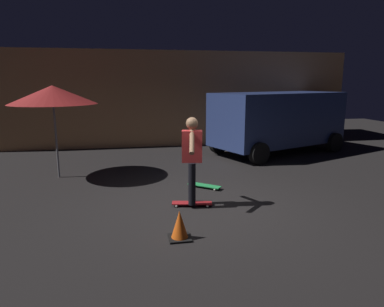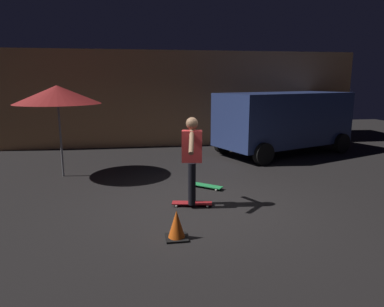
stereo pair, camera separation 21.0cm
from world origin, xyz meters
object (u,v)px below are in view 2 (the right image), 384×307
Objects in this scene: skateboard_ridden at (192,203)px; patio_umbrella at (57,95)px; skateboard_spare at (206,186)px; traffic_cone at (177,226)px; parked_van at (284,119)px; skater at (192,154)px.

patio_umbrella is at bearing 137.79° from skateboard_ridden.
traffic_cone reaches higher than skateboard_spare.
patio_umbrella is 2.86× the size of skateboard_ridden.
traffic_cone is (-0.95, -2.49, 0.16)m from skateboard_spare.
skateboard_spare is 2.67m from traffic_cone.
skateboard_spare is (-3.34, -3.50, -1.11)m from parked_van.
patio_umbrella is 4.45m from skateboard_ridden.
skateboard_spare is (0.50, 1.10, 0.00)m from skateboard_ridden.
patio_umbrella is at bearing 121.47° from traffic_cone.
traffic_cone reaches higher than skateboard_ridden.
parked_van is at bearing 50.16° from skateboard_ridden.
parked_van is 4.96m from skateboard_spare.
parked_van is 5.99m from skater.
skateboard_spare is at bearing -133.65° from parked_van.
patio_umbrella is at bearing 137.79° from skater.
patio_umbrella is (-6.78, -1.94, 0.91)m from parked_van.
skateboard_ridden is 1.75× the size of traffic_cone.
parked_van reaches higher than traffic_cone.
skateboard_ridden and skateboard_spare have the same top height.
parked_van is 6.83× the size of skateboard_spare.
skateboard_spare is 0.44× the size of skater.
parked_van is at bearing 54.35° from traffic_cone.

